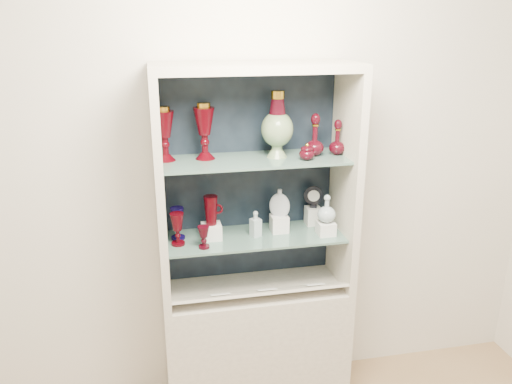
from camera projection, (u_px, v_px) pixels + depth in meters
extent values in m
cube|color=silver|center=(248.00, 162.00, 2.71)|extent=(3.50, 0.02, 2.80)
cube|color=#B8AF9D|center=(256.00, 346.00, 2.84)|extent=(1.00, 0.40, 0.75)
cube|color=black|center=(249.00, 177.00, 2.71)|extent=(0.98, 0.02, 1.15)
cube|color=#B8AF9D|center=(160.00, 193.00, 2.44)|extent=(0.04, 0.40, 1.15)
cube|color=#B8AF9D|center=(345.00, 182.00, 2.63)|extent=(0.04, 0.40, 1.15)
cube|color=#B8AF9D|center=(256.00, 67.00, 2.34)|extent=(1.00, 0.40, 0.04)
cube|color=slate|center=(255.00, 236.00, 2.64)|extent=(0.92, 0.34, 0.01)
cube|color=slate|center=(255.00, 160.00, 2.51)|extent=(0.92, 0.34, 0.01)
cube|color=#B8AF9D|center=(260.00, 293.00, 2.61)|extent=(0.92, 0.17, 0.09)
cube|color=white|center=(315.00, 284.00, 2.66)|extent=(0.10, 0.06, 0.03)
cube|color=white|center=(267.00, 289.00, 2.61)|extent=(0.10, 0.06, 0.03)
cube|color=white|center=(220.00, 294.00, 2.56)|extent=(0.10, 0.06, 0.03)
cube|color=silver|center=(212.00, 231.00, 2.59)|extent=(0.10, 0.10, 0.08)
cube|color=silver|center=(279.00, 224.00, 2.68)|extent=(0.09, 0.09, 0.09)
cube|color=silver|center=(326.00, 228.00, 2.64)|extent=(0.09, 0.09, 0.07)
cube|color=silver|center=(313.00, 216.00, 2.78)|extent=(0.08, 0.08, 0.10)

